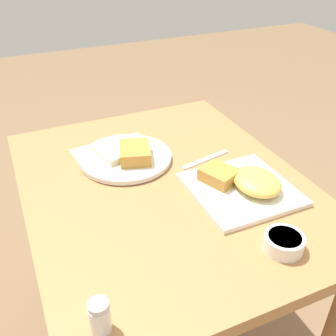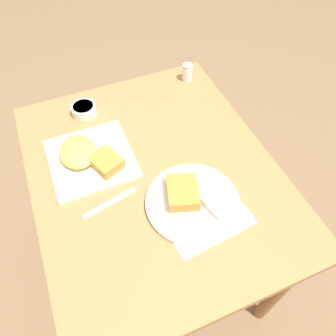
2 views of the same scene
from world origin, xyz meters
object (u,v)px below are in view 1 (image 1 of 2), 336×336
(butter_knife, at_px, (206,159))
(salt_shaker, at_px, (100,318))
(plate_square_near, at_px, (244,184))
(sauce_ramekin, at_px, (284,242))
(plate_oval_far, at_px, (126,156))

(butter_knife, bearing_deg, salt_shaker, 31.96)
(plate_square_near, distance_m, sauce_ramekin, 0.23)
(plate_square_near, relative_size, butter_knife, 1.50)
(plate_square_near, distance_m, salt_shaker, 0.54)
(plate_square_near, bearing_deg, plate_oval_far, 41.10)
(plate_square_near, bearing_deg, salt_shaker, 118.66)
(salt_shaker, bearing_deg, sauce_ramekin, -85.59)
(plate_oval_far, height_order, butter_knife, plate_oval_far)
(sauce_ramekin, distance_m, salt_shaker, 0.43)
(sauce_ramekin, bearing_deg, salt_shaker, 94.41)
(salt_shaker, xyz_separation_m, butter_knife, (0.44, -0.46, -0.03))
(salt_shaker, bearing_deg, plate_oval_far, -23.38)
(sauce_ramekin, relative_size, butter_knife, 0.51)
(plate_oval_far, distance_m, sauce_ramekin, 0.54)
(plate_square_near, height_order, plate_oval_far, plate_square_near)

